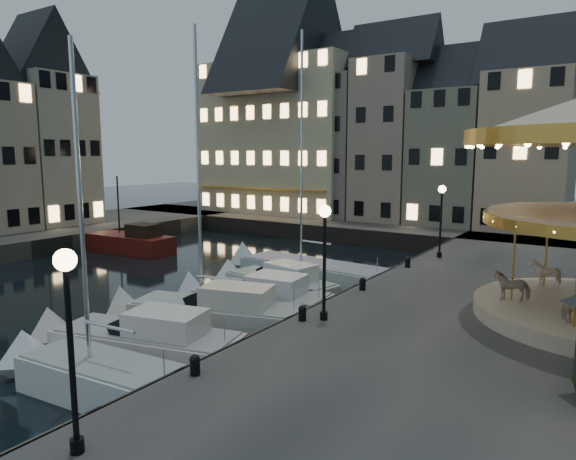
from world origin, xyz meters
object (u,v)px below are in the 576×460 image
Objects in this scene: streetlamp_a at (69,322)px; bollard_d at (408,262)px; streetlamp_b at (325,246)px; bollard_c at (363,283)px; motorboat_c at (209,313)px; motorboat_a at (90,376)px; motorboat_b at (137,344)px; bollard_a at (195,364)px; motorboat_e at (274,286)px; motorboat_f at (305,272)px; red_fishing_boat at (131,243)px; bollard_b at (302,312)px; motorboat_d at (255,301)px; streetlamp_c at (441,211)px.

streetlamp_a is 20.15m from bollard_d.
bollard_c is at bearing 97.59° from streetlamp_b.
streetlamp_b is 0.37× the size of motorboat_c.
motorboat_a reaches higher than motorboat_b.
motorboat_e is (-5.12, 11.03, -0.96)m from bollard_a.
motorboat_f reaches higher than bollard_c.
motorboat_c reaches higher than red_fishing_boat.
bollard_a is at bearing -90.00° from bollard_b.
bollard_a is at bearing -90.00° from bollard_c.
motorboat_d is 2.79m from motorboat_e.
motorboat_b is at bearing -84.91° from motorboat_f.
streetlamp_a is at bearing -37.46° from motorboat_a.
streetlamp_a is 0.39× the size of motorboat_a.
motorboat_c is 18.73m from red_fishing_boat.
motorboat_a reaches higher than motorboat_d.
motorboat_e is at bearing 93.67° from motorboat_b.
bollard_a is at bearing -50.47° from motorboat_c.
bollard_d is at bearing 72.29° from motorboat_b.
motorboat_a is 0.96× the size of motorboat_c.
motorboat_a is 23.21m from red_fishing_boat.
bollard_a is 10.50m from bollard_c.
motorboat_c reaches higher than bollard_a.
red_fishing_boat is at bearing 179.61° from motorboat_f.
streetlamp_a is 14.71m from bollard_c.
bollard_a is 1.00× the size of bollard_d.
streetlamp_a reaches higher than motorboat_e.
bollard_c is at bearing 92.37° from streetlamp_a.
streetlamp_b is at bearing -22.87° from red_fishing_boat.
streetlamp_c reaches higher than bollard_a.
bollard_c is at bearing -38.06° from motorboat_f.
motorboat_a is 1.37× the size of motorboat_b.
bollard_a is at bearing -21.85° from motorboat_b.
streetlamp_a is 7.32× the size of bollard_a.
motorboat_f reaches higher than streetlamp_c.
streetlamp_c reaches higher than motorboat_b.
bollard_b is at bearing 58.20° from motorboat_a.
streetlamp_b reaches higher than motorboat_d.
bollard_d is 0.08× the size of motorboat_e.
motorboat_b and motorboat_e have the same top height.
streetlamp_a is 9.82m from bollard_b.
bollard_d is at bearing 93.43° from streetlamp_b.
bollard_d is 0.07× the size of motorboat_b.
motorboat_c is 0.84× the size of motorboat_f.
bollard_a is 16.00m from bollard_d.
red_fishing_boat is at bearing 149.93° from motorboat_c.
streetlamp_c reaches higher than bollard_c.
streetlamp_b is at bearing 3.43° from motorboat_c.
motorboat_c is 1.55× the size of red_fishing_boat.
streetlamp_b is 8.68m from motorboat_a.
bollard_c is (0.00, 5.00, 0.00)m from bollard_b.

